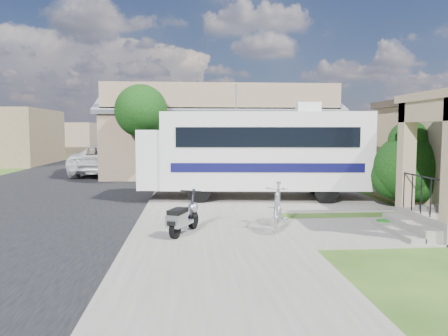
{
  "coord_description": "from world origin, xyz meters",
  "views": [
    {
      "loc": [
        -1.55,
        -11.26,
        2.51
      ],
      "look_at": [
        -0.5,
        2.5,
        1.3
      ],
      "focal_mm": 35.0,
      "sensor_mm": 36.0,
      "label": 1
    }
  ],
  "objects": [
    {
      "name": "van",
      "position": [
        -6.74,
        20.38,
        0.83
      ],
      "size": [
        2.68,
        5.84,
        1.65
      ],
      "primitive_type": "imported",
      "rotation": [
        0.0,
        0.0,
        -0.06
      ],
      "color": "silver",
      "rests_on": "ground"
    },
    {
      "name": "pickup_truck",
      "position": [
        -6.16,
        13.53,
        0.84
      ],
      "size": [
        3.4,
        6.29,
        1.68
      ],
      "primitive_type": "imported",
      "rotation": [
        0.0,
        0.0,
        3.04
      ],
      "color": "silver",
      "rests_on": "ground"
    },
    {
      "name": "distant_bldg_near",
      "position": [
        -15.0,
        34.0,
        1.6
      ],
      "size": [
        8.0,
        7.0,
        3.2
      ],
      "primitive_type": "cube",
      "color": "brown",
      "rests_on": "ground"
    },
    {
      "name": "street_slab",
      "position": [
        -7.5,
        10.0,
        0.01
      ],
      "size": [
        9.0,
        80.0,
        0.02
      ],
      "primitive_type": "cube",
      "color": "black",
      "rests_on": "ground"
    },
    {
      "name": "shrub",
      "position": [
        5.23,
        1.81,
        1.43
      ],
      "size": [
        2.27,
        2.17,
        2.79
      ],
      "color": "#322316",
      "rests_on": "ground"
    },
    {
      "name": "warehouse",
      "position": [
        0.0,
        13.97,
        1.99
      ],
      "size": [
        12.5,
        8.4,
        5.04
      ],
      "color": "brown",
      "rests_on": "ground"
    },
    {
      "name": "street_tree_b",
      "position": [
        -3.7,
        19.05,
        3.39
      ],
      "size": [
        2.44,
        2.4,
        4.73
      ],
      "color": "#322316",
      "rests_on": "ground"
    },
    {
      "name": "garden_hose",
      "position": [
        3.4,
        -0.55,
        0.08
      ],
      "size": [
        0.37,
        0.37,
        0.17
      ],
      "primitive_type": "cylinder",
      "color": "#156313",
      "rests_on": "ground"
    },
    {
      "name": "driveway_slab",
      "position": [
        1.5,
        4.5,
        0.03
      ],
      "size": [
        7.0,
        6.0,
        0.05
      ],
      "primitive_type": "cube",
      "color": "#605F57",
      "rests_on": "ground"
    },
    {
      "name": "sidewalk_slab",
      "position": [
        -1.0,
        10.0,
        0.03
      ],
      "size": [
        4.0,
        80.0,
        0.06
      ],
      "primitive_type": "cube",
      "color": "#605F57",
      "rests_on": "ground"
    },
    {
      "name": "motorhome",
      "position": [
        0.8,
        4.3,
        1.76
      ],
      "size": [
        8.17,
        3.23,
        4.09
      ],
      "rotation": [
        0.0,
        0.0,
        -0.09
      ],
      "color": "beige",
      "rests_on": "ground"
    },
    {
      "name": "street_tree_a",
      "position": [
        -3.7,
        9.05,
        3.25
      ],
      "size": [
        2.44,
        2.4,
        4.58
      ],
      "color": "#322316",
      "rests_on": "ground"
    },
    {
      "name": "bicycle",
      "position": [
        0.61,
        -0.61,
        0.56
      ],
      "size": [
        0.98,
        1.95,
        1.13
      ],
      "primitive_type": "imported",
      "rotation": [
        0.0,
        0.0,
        -0.25
      ],
      "color": "#A0A0A7",
      "rests_on": "ground"
    },
    {
      "name": "ground",
      "position": [
        0.0,
        0.0,
        0.0
      ],
      "size": [
        120.0,
        120.0,
        0.0
      ],
      "primitive_type": "plane",
      "color": "#1A3B0F"
    },
    {
      "name": "street_tree_c",
      "position": [
        -3.7,
        28.05,
        3.1
      ],
      "size": [
        2.44,
        2.4,
        4.42
      ],
      "color": "#322316",
      "rests_on": "ground"
    },
    {
      "name": "walk_slab",
      "position": [
        3.0,
        -1.0,
        0.03
      ],
      "size": [
        4.0,
        3.0,
        0.05
      ],
      "primitive_type": "cube",
      "color": "#605F57",
      "rests_on": "ground"
    },
    {
      "name": "scooter",
      "position": [
        -1.75,
        -1.14,
        0.45
      ],
      "size": [
        0.82,
        1.44,
        1.0
      ],
      "rotation": [
        0.0,
        0.0,
        -0.4
      ],
      "color": "black",
      "rests_on": "ground"
    }
  ]
}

